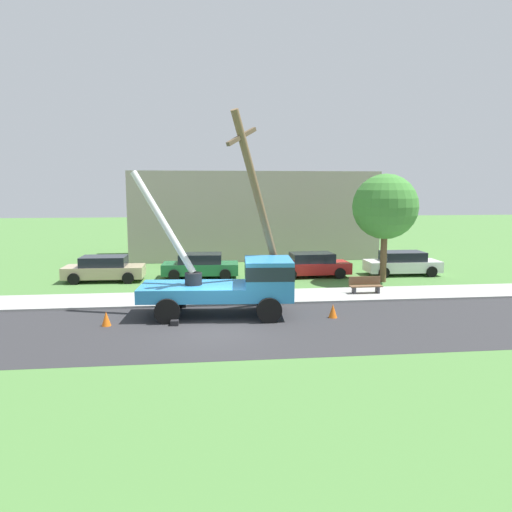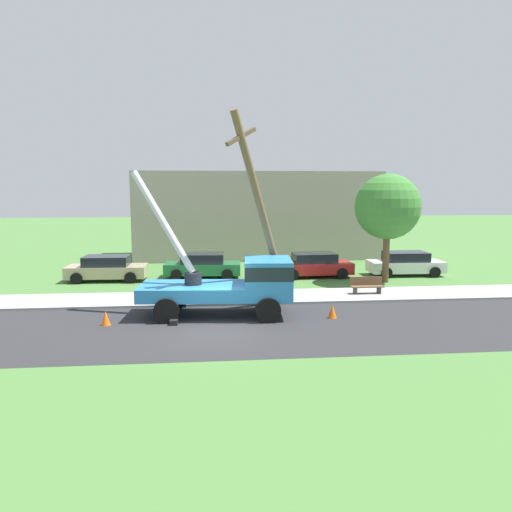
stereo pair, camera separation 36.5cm
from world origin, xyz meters
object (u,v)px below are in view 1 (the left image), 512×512
(parked_sedan_green, at_px, (201,266))
(parked_sedan_white, at_px, (402,263))
(leaning_utility_pole, at_px, (262,211))
(traffic_cone_ahead, at_px, (333,311))
(parked_sedan_tan, at_px, (104,269))
(traffic_cone_behind, at_px, (106,319))
(parked_sedan_red, at_px, (312,265))
(utility_truck, at_px, (237,282))
(park_bench, at_px, (365,286))
(roadside_tree_near, at_px, (385,207))

(parked_sedan_green, distance_m, parked_sedan_white, 12.15)
(leaning_utility_pole, relative_size, traffic_cone_ahead, 14.96)
(parked_sedan_tan, bearing_deg, traffic_cone_behind, -79.52)
(parked_sedan_red, bearing_deg, traffic_cone_ahead, -97.76)
(parked_sedan_white, bearing_deg, parked_sedan_green, 177.70)
(parked_sedan_red, relative_size, parked_sedan_white, 1.00)
(parked_sedan_white, bearing_deg, traffic_cone_ahead, -126.41)
(parked_sedan_white, bearing_deg, utility_truck, -141.80)
(traffic_cone_ahead, relative_size, parked_sedan_green, 0.12)
(park_bench, bearing_deg, utility_truck, -154.20)
(parked_sedan_tan, xyz_separation_m, parked_sedan_white, (17.55, 0.03, 0.00))
(parked_sedan_green, height_order, park_bench, parked_sedan_green)
(traffic_cone_behind, distance_m, park_bench, 12.45)
(park_bench, bearing_deg, parked_sedan_red, 105.90)
(traffic_cone_ahead, bearing_deg, parked_sedan_white, 53.59)
(leaning_utility_pole, bearing_deg, traffic_cone_ahead, -32.61)
(leaning_utility_pole, height_order, parked_sedan_red, leaning_utility_pole)
(leaning_utility_pole, distance_m, park_bench, 7.06)
(leaning_utility_pole, bearing_deg, roadside_tree_near, 36.12)
(traffic_cone_behind, xyz_separation_m, parked_sedan_white, (15.80, 9.47, 0.43))
(leaning_utility_pole, height_order, roadside_tree_near, leaning_utility_pole)
(leaning_utility_pole, bearing_deg, traffic_cone_behind, -162.98)
(utility_truck, distance_m, leaning_utility_pole, 3.20)
(leaning_utility_pole, xyz_separation_m, parked_sedan_green, (-2.58, 8.05, -3.56))
(parked_sedan_tan, relative_size, park_bench, 2.78)
(utility_truck, xyz_separation_m, parked_sedan_white, (10.70, 8.42, -0.70))
(parked_sedan_white, bearing_deg, traffic_cone_behind, -149.07)
(leaning_utility_pole, height_order, traffic_cone_behind, leaning_utility_pole)
(traffic_cone_ahead, distance_m, traffic_cone_behind, 8.95)
(traffic_cone_ahead, height_order, traffic_cone_behind, same)
(parked_sedan_red, bearing_deg, parked_sedan_green, 175.83)
(parked_sedan_green, distance_m, roadside_tree_near, 11.03)
(leaning_utility_pole, xyz_separation_m, roadside_tree_near, (7.59, 5.54, -0.08))
(parked_sedan_green, bearing_deg, parked_sedan_tan, -174.54)
(parked_sedan_red, bearing_deg, parked_sedan_tan, -179.81)
(leaning_utility_pole, bearing_deg, parked_sedan_white, 38.32)
(parked_sedan_white, relative_size, roadside_tree_near, 0.74)
(parked_sedan_tan, xyz_separation_m, park_bench, (13.45, -5.20, -0.25))
(park_bench, distance_m, roadside_tree_near, 5.35)
(roadside_tree_near, bearing_deg, parked_sedan_green, 166.11)
(utility_truck, height_order, traffic_cone_ahead, utility_truck)
(parked_sedan_tan, xyz_separation_m, parked_sedan_green, (5.41, 0.52, 0.00))
(utility_truck, xyz_separation_m, roadside_tree_near, (8.72, 6.39, 2.78))
(parked_sedan_tan, bearing_deg, roadside_tree_near, -7.31)
(parked_sedan_green, bearing_deg, parked_sedan_white, -2.30)
(leaning_utility_pole, relative_size, roadside_tree_near, 1.39)
(parked_sedan_tan, height_order, park_bench, parked_sedan_tan)
(utility_truck, relative_size, parked_sedan_tan, 1.52)
(traffic_cone_ahead, xyz_separation_m, parked_sedan_red, (1.27, 9.30, 0.43))
(parked_sedan_red, relative_size, roadside_tree_near, 0.74)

